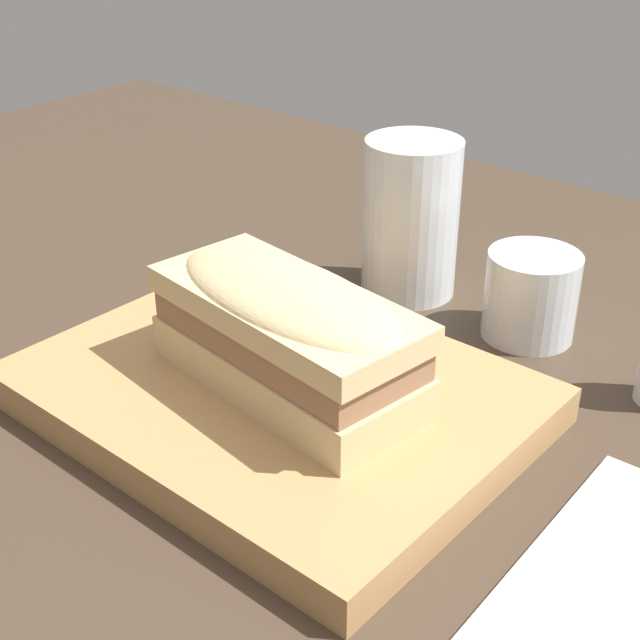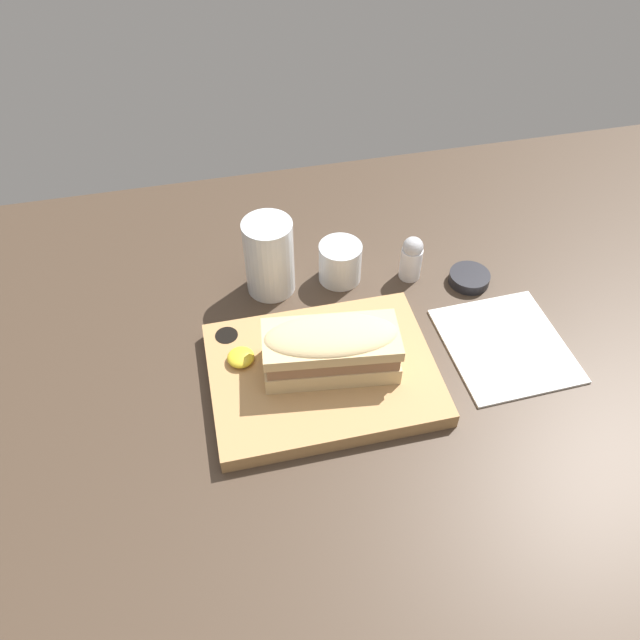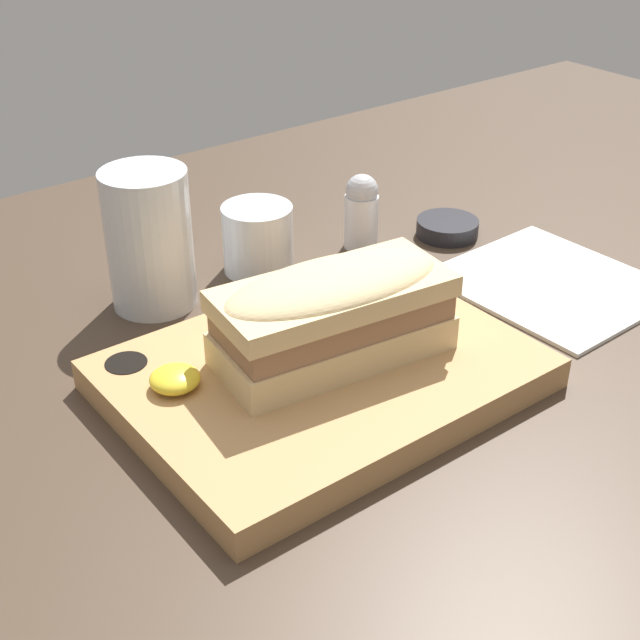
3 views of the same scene
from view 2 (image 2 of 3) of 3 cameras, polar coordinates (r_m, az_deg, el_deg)
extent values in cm
cube|color=#423326|center=(91.84, 5.44, -4.83)|extent=(174.40, 106.63, 2.00)
cube|color=tan|center=(88.74, 0.18, -4.68)|extent=(31.50, 23.83, 2.55)
cylinder|color=black|center=(92.84, -8.51, -1.63)|extent=(3.34, 3.34, 1.27)
cube|color=#DBBC84|center=(86.79, 0.92, -3.48)|extent=(19.29, 10.33, 2.81)
cube|color=#936B4C|center=(84.94, 0.94, -2.44)|extent=(18.51, 9.92, 2.03)
cube|color=#DBBC84|center=(83.54, 0.96, -1.61)|extent=(19.29, 10.33, 1.69)
ellipsoid|color=#DBBC84|center=(83.01, 0.96, -1.29)|extent=(18.90, 10.12, 2.53)
ellipsoid|color=yellow|center=(88.38, -7.25, -3.40)|extent=(3.84, 3.84, 1.54)
cylinder|color=silver|center=(98.12, -4.67, 5.77)|extent=(7.80, 7.80, 12.96)
cylinder|color=silver|center=(100.36, -4.55, 4.32)|extent=(6.86, 6.86, 5.83)
cylinder|color=silver|center=(101.60, 1.85, 5.30)|extent=(6.97, 6.97, 6.72)
cylinder|color=#33050F|center=(102.33, 1.83, 4.84)|extent=(6.28, 6.28, 4.12)
cube|color=white|center=(97.06, 16.67, -2.39)|extent=(17.95, 19.59, 0.40)
cylinder|color=white|center=(103.26, 8.29, 5.17)|extent=(3.51, 3.51, 5.68)
sphere|color=#B7B7BC|center=(101.02, 8.50, 6.63)|extent=(3.34, 3.34, 3.34)
cylinder|color=black|center=(105.32, 13.49, 3.76)|extent=(6.62, 6.62, 1.77)
camera|label=1|loc=(0.62, 42.05, -4.74)|focal=50.00mm
camera|label=3|loc=(0.38, -46.77, -30.06)|focal=50.00mm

